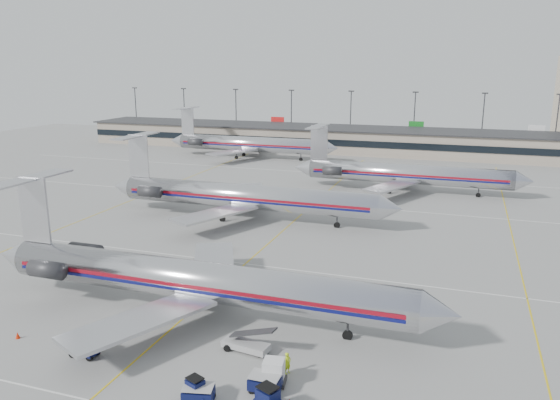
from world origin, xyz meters
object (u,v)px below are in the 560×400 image
at_px(tug_center, 197,390).
at_px(belt_loader, 247,344).
at_px(uld_container, 274,372).
at_px(jet_foreground, 191,279).
at_px(jet_second_row, 241,196).

xyz_separation_m(tug_center, belt_loader, (0.71, 7.21, -0.11)).
relative_size(uld_container, belt_loader, 0.42).
height_order(uld_container, belt_loader, belt_loader).
xyz_separation_m(jet_foreground, uld_container, (10.90, -8.22, -2.52)).
height_order(jet_second_row, tug_center, jet_second_row).
height_order(jet_foreground, belt_loader, jet_foreground).
distance_m(uld_container, belt_loader, 5.14).
relative_size(jet_second_row, tug_center, 20.04).
relative_size(jet_foreground, belt_loader, 9.70).
bearing_deg(jet_foreground, uld_container, -36.99).
height_order(tug_center, uld_container, uld_container).
height_order(jet_foreground, tug_center, jet_foreground).
height_order(tug_center, belt_loader, belt_loader).
bearing_deg(tug_center, uld_container, 62.24).
bearing_deg(tug_center, jet_foreground, 142.14).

